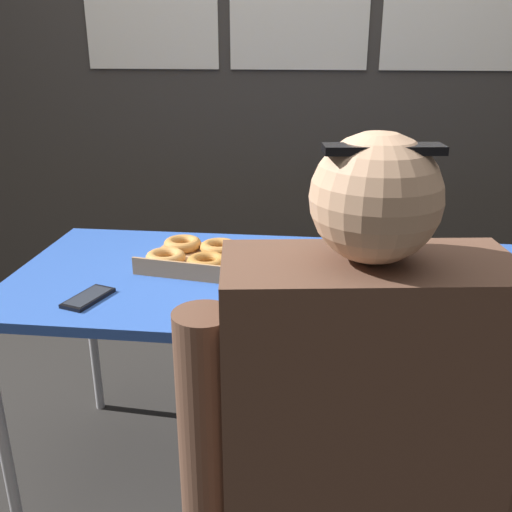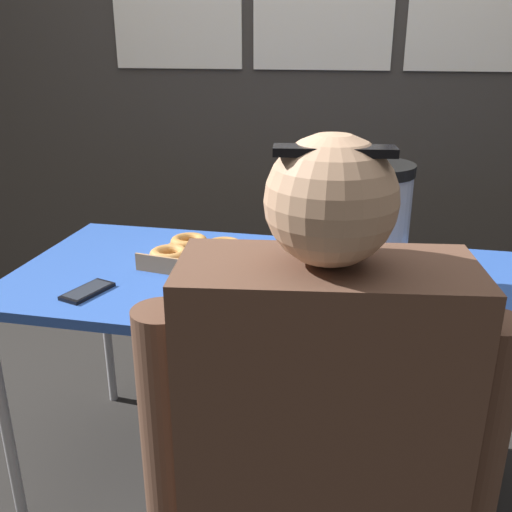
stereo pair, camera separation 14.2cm
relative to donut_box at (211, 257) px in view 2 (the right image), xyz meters
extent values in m
plane|color=#2D2B28|center=(0.21, -0.06, -0.75)|extent=(12.00, 12.00, 0.00)
cube|color=#38332D|center=(0.21, 1.00, 0.66)|extent=(6.00, 0.10, 2.82)
cube|color=#2D56B2|center=(0.21, -0.06, -0.04)|extent=(1.52, 0.72, 0.03)
cylinder|color=#ADADB2|center=(-0.50, -0.38, -0.40)|extent=(0.03, 0.03, 0.70)
cylinder|color=#ADADB2|center=(-0.50, 0.25, -0.40)|extent=(0.03, 0.03, 0.70)
cylinder|color=#ADADB2|center=(0.93, 0.25, -0.40)|extent=(0.03, 0.03, 0.70)
cube|color=tan|center=(0.02, 0.01, -0.01)|extent=(0.43, 0.33, 0.02)
cube|color=tan|center=(0.00, -0.12, 0.01)|extent=(0.39, 0.07, 0.04)
torus|color=#D4924B|center=(-0.12, -0.03, 0.01)|extent=(0.12, 0.12, 0.03)
torus|color=#BE7C35|center=(0.01, -0.06, 0.01)|extent=(0.16, 0.16, 0.03)
torus|color=#C8853E|center=(0.13, -0.07, 0.01)|extent=(0.16, 0.16, 0.03)
torus|color=#CB8942|center=(-0.10, 0.09, 0.01)|extent=(0.15, 0.15, 0.03)
torus|color=#C98740|center=(0.02, 0.07, 0.01)|extent=(0.17, 0.17, 0.03)
cylinder|color=silver|center=(0.46, -0.06, 0.13)|extent=(0.21, 0.21, 0.31)
cylinder|color=black|center=(0.46, -0.06, 0.30)|extent=(0.22, 0.22, 0.03)
sphere|color=black|center=(0.46, -0.06, 0.33)|extent=(0.03, 0.03, 0.03)
cylinder|color=black|center=(0.46, -0.17, 0.03)|extent=(0.02, 0.05, 0.02)
cube|color=black|center=(-0.26, -0.27, -0.02)|extent=(0.11, 0.16, 0.01)
cube|color=#2D333D|center=(-0.26, -0.27, -0.01)|extent=(0.09, 0.14, 0.00)
cube|color=brown|center=(0.41, -0.74, 0.01)|extent=(0.48, 0.27, 0.57)
sphere|color=tan|center=(0.41, -0.74, 0.39)|extent=(0.19, 0.19, 0.19)
cube|color=black|center=(0.41, -0.76, 0.47)|extent=(0.17, 0.07, 0.01)
cylinder|color=brown|center=(0.66, -0.70, -0.02)|extent=(0.10, 0.10, 0.45)
cylinder|color=brown|center=(0.15, -0.78, -0.02)|extent=(0.10, 0.10, 0.45)
camera|label=1|loc=(0.33, -1.56, 0.61)|focal=40.00mm
camera|label=2|loc=(0.47, -1.54, 0.61)|focal=40.00mm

